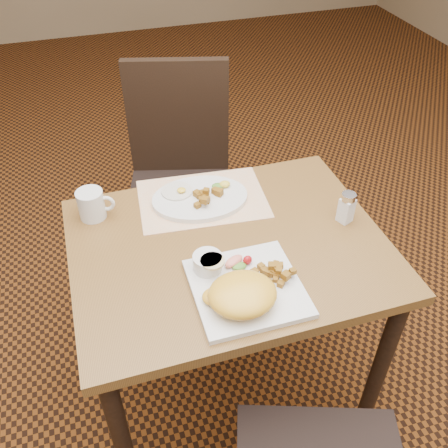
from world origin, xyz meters
TOP-DOWN VIEW (x-y plane):
  - ground at (0.00, 0.00)m, footprint 8.00×8.00m
  - table at (0.00, 0.00)m, footprint 0.90×0.70m
  - chair_far at (0.01, 0.72)m, footprint 0.52×0.53m
  - placemat at (-0.02, 0.23)m, footprint 0.42×0.32m
  - plate_square at (-0.01, -0.18)m, footprint 0.28×0.28m
  - plate_oval at (-0.03, 0.22)m, footprint 0.32×0.25m
  - hollandaise_mound at (-0.04, -0.23)m, footprint 0.18×0.16m
  - ramekin at (-0.09, -0.09)m, footprint 0.08×0.09m
  - garnish_sq at (-0.01, -0.10)m, footprint 0.08×0.06m
  - fried_egg at (-0.09, 0.26)m, footprint 0.10×0.10m
  - garnish_ov at (0.05, 0.25)m, footprint 0.06×0.04m
  - salt_shaker at (0.37, -0.00)m, footprint 0.06×0.06m
  - coffee_mug at (-0.36, 0.24)m, footprint 0.11×0.08m
  - home_fries_sq at (0.07, -0.17)m, footprint 0.11×0.10m
  - home_fries_ov at (-0.01, 0.20)m, footprint 0.11×0.09m

SIDE VIEW (x-z plane):
  - ground at x=0.00m, z-range 0.00..0.00m
  - chair_far at x=0.01m, z-range 0.05..1.02m
  - table at x=0.00m, z-range 0.27..1.02m
  - placemat at x=-0.02m, z-range 0.75..0.75m
  - plate_square at x=-0.01m, z-range 0.75..0.77m
  - plate_oval at x=-0.03m, z-range 0.75..0.77m
  - fried_egg at x=-0.09m, z-range 0.76..0.78m
  - garnish_sq at x=-0.01m, z-range 0.76..0.79m
  - garnish_ov at x=0.05m, z-range 0.77..0.79m
  - home_fries_sq at x=0.07m, z-range 0.76..0.80m
  - home_fries_ov at x=-0.01m, z-range 0.76..0.80m
  - ramekin at x=-0.09m, z-range 0.77..0.81m
  - hollandaise_mound at x=-0.04m, z-range 0.76..0.83m
  - coffee_mug at x=-0.36m, z-range 0.75..0.84m
  - salt_shaker at x=0.37m, z-range 0.75..0.85m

